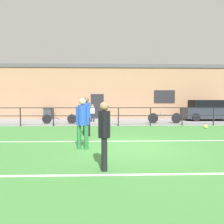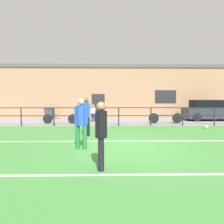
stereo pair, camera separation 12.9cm
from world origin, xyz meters
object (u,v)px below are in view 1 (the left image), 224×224
Objects in this scene: player_striker at (86,114)px; player_winger at (83,120)px; spectator_child at (92,112)px; parked_car_red at (207,111)px; soccer_ball_match at (206,127)px; trash_bin_0 at (48,113)px; bicycle_parked_0 at (59,119)px; player_goalkeeper at (104,131)px; bicycle_parked_1 at (165,118)px.

player_striker is 1.04× the size of player_winger.
parked_car_red is (8.90, 0.81, 0.03)m from spectator_child.
player_winger is 7.85× the size of soccer_ball_match.
soccer_ball_match is 11.90m from trash_bin_0.
bicycle_parked_0 is at bearing 157.99° from player_striker.
spectator_child is (-0.91, 10.64, -0.15)m from player_goalkeeper.
player_striker is 1.85× the size of trash_bin_0.
player_striker is 5.31m from bicycle_parked_0.
player_goalkeeper is at bearing 117.77° from spectator_child.
bicycle_parked_1 is at bearing 71.29° from player_winger.
bicycle_parked_0 is 3.65m from trash_bin_0.
player_striker is at bearing -64.39° from trash_bin_0.
soccer_ball_match is 0.06× the size of parked_car_red.
player_striker is at bearing -142.41° from parked_car_red.
soccer_ball_match is at bearing 173.24° from spectator_child.
player_winger reaches higher than trash_bin_0.
player_winger is 1.79× the size of trash_bin_0.
spectator_child is at bearing 105.57° from player_winger.
parked_car_red is (2.30, 4.57, 0.66)m from soccer_ball_match.
trash_bin_0 is at bearing 158.52° from player_striker.
spectator_child reaches higher than bicycle_parked_1.
player_goalkeeper is at bearing -129.62° from soccer_ball_match.
parked_car_red reaches higher than player_goalkeeper.
parked_car_red is 1.66× the size of bicycle_parked_1.
trash_bin_0 is (-12.66, 1.26, -0.27)m from parked_car_red.
parked_car_red reaches higher than trash_bin_0.
parked_car_red is 11.23m from bicycle_parked_0.
bicycle_parked_1 is at bearing 87.21° from player_striker.
player_striker is at bearing 106.52° from player_winger.
parked_car_red is 12.73m from trash_bin_0.
player_goalkeeper is 7.41× the size of soccer_ball_match.
bicycle_parked_1 reaches higher than soccer_ball_match.
player_goalkeeper reaches higher than trash_bin_0.
player_goalkeeper reaches higher than spectator_child.
soccer_ball_match is 0.09× the size of bicycle_parked_1.
bicycle_parked_1 is at bearing 0.00° from bicycle_parked_0.
player_winger is at bearing -132.87° from parked_car_red.
player_goalkeeper is 1.68× the size of trash_bin_0.
bicycle_parked_0 is (-2.15, -1.19, -0.39)m from spectator_child.
spectator_child is at bearing 29.06° from bicycle_parked_0.
player_winger is 1.32× the size of spectator_child.
spectator_child reaches higher than soccer_ball_match.
parked_car_red is at bearing 144.58° from player_goalkeeper.
player_striker reaches higher than bicycle_parked_1.
bicycle_parked_0 is (-3.05, 9.44, -0.55)m from player_goalkeeper.
player_striker reaches higher than spectator_child.
player_winger is 8.82m from bicycle_parked_1.
bicycle_parked_0 is at bearing -169.72° from parked_car_red.
player_goalkeeper reaches higher than soccer_ball_match.
spectator_child is 0.55× the size of bicycle_parked_1.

